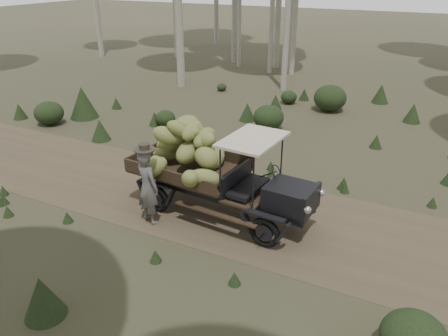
% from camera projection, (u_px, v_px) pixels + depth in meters
% --- Properties ---
extents(ground, '(120.00, 120.00, 0.00)m').
position_uv_depth(ground, '(219.00, 206.00, 11.74)').
color(ground, '#473D2B').
rests_on(ground, ground).
extents(dirt_track, '(70.00, 4.00, 0.01)m').
position_uv_depth(dirt_track, '(219.00, 206.00, 11.74)').
color(dirt_track, brown).
rests_on(dirt_track, ground).
extents(banana_truck, '(5.06, 2.50, 2.55)m').
position_uv_depth(banana_truck, '(205.00, 158.00, 11.03)').
color(banana_truck, black).
rests_on(banana_truck, ground).
extents(farmer, '(0.82, 0.66, 2.11)m').
position_uv_depth(farmer, '(148.00, 186.00, 10.63)').
color(farmer, '#5A5753').
rests_on(farmer, ground).
extents(undergrowth, '(22.93, 25.04, 1.38)m').
position_uv_depth(undergrowth, '(161.00, 216.00, 10.28)').
color(undergrowth, '#233319').
rests_on(undergrowth, ground).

